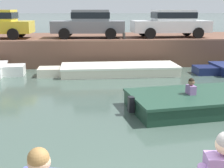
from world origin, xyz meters
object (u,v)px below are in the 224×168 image
car_centre_white (171,22)px  mooring_bollard_mid (124,36)px  boat_moored_central_cream (114,70)px  car_left_inner_grey (89,23)px

car_centre_white → mooring_bollard_mid: car_centre_white is taller
boat_moored_central_cream → car_centre_white: bearing=45.8°
car_left_inner_grey → mooring_bollard_mid: car_left_inner_grey is taller
car_left_inner_grey → mooring_bollard_mid: size_ratio=9.11×
boat_moored_central_cream → car_centre_white: car_centre_white is taller
car_centre_white → mooring_bollard_mid: (-2.89, -1.84, -0.61)m
boat_moored_central_cream → car_left_inner_grey: bearing=106.6°
car_left_inner_grey → car_centre_white: (4.64, 0.00, 0.00)m
car_centre_white → boat_moored_central_cream: bearing=-134.2°
car_left_inner_grey → car_centre_white: 4.64m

